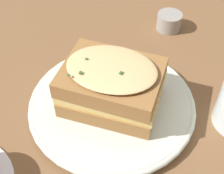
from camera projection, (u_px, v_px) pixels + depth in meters
name	position (u px, v px, depth m)	size (l,w,h in m)	color
ground_plane	(107.00, 99.00, 0.50)	(2.40, 2.40, 0.00)	brown
dinner_plate	(112.00, 104.00, 0.48)	(0.25, 0.25, 0.02)	silver
sandwich	(112.00, 85.00, 0.45)	(0.17, 0.16, 0.08)	olive
condiment_pot	(169.00, 21.00, 0.61)	(0.05, 0.05, 0.03)	gray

